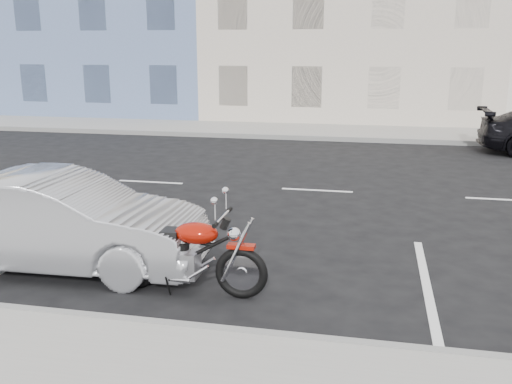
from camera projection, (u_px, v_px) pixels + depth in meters
ground at (408, 195)px, 12.50m from camera, size 120.00×120.00×0.00m
sidewalk_far at (262, 130)px, 21.72m from camera, size 80.00×3.40×0.15m
curb_near at (8, 312)px, 6.83m from camera, size 80.00×0.12×0.16m
curb_far at (252, 136)px, 20.11m from camera, size 80.00×0.12×0.16m
motorcycle at (243, 262)px, 7.26m from camera, size 2.20×0.73×1.10m
sedan_silver at (59, 222)px, 8.25m from camera, size 4.33×1.64×1.41m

